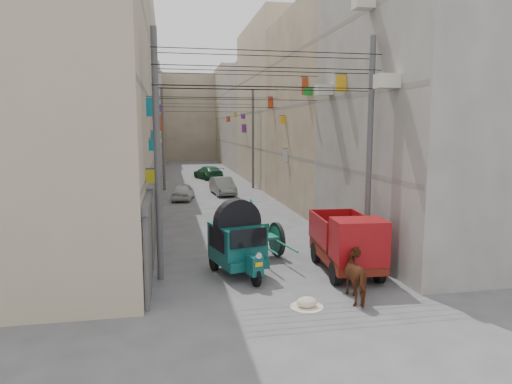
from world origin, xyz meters
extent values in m
plane|color=#4D4D4F|center=(0.00, 0.00, 0.00)|extent=(140.00, 140.00, 0.00)
cube|color=tan|center=(-8.00, 8.00, 6.50)|extent=(8.00, 10.00, 13.00)
cube|color=gray|center=(-4.12, 8.00, 3.20)|extent=(0.25, 9.80, 0.18)
cube|color=gray|center=(-4.12, 8.00, 6.20)|extent=(0.25, 9.80, 0.18)
cube|color=gray|center=(-4.12, 8.00, 9.20)|extent=(0.25, 9.80, 0.18)
cube|color=#A69D8E|center=(-8.00, 19.00, 6.00)|extent=(8.00, 12.00, 12.00)
cube|color=gray|center=(-4.12, 19.00, 3.20)|extent=(0.25, 11.76, 0.18)
cube|color=gray|center=(-4.12, 19.00, 6.20)|extent=(0.25, 11.76, 0.18)
cube|color=gray|center=(-4.12, 19.00, 9.20)|extent=(0.25, 11.76, 0.18)
cube|color=#B2A68C|center=(-8.00, 32.00, 7.00)|extent=(8.00, 14.00, 14.00)
cube|color=gray|center=(-4.12, 32.00, 3.20)|extent=(0.25, 13.72, 0.18)
cube|color=gray|center=(-4.12, 32.00, 6.20)|extent=(0.25, 13.72, 0.18)
cube|color=gray|center=(-4.12, 32.00, 9.20)|extent=(0.25, 13.72, 0.18)
cube|color=#A09C96|center=(-8.00, 46.00, 5.90)|extent=(8.00, 14.00, 11.80)
cube|color=gray|center=(-4.12, 46.00, 3.20)|extent=(0.25, 13.72, 0.18)
cube|color=gray|center=(-4.12, 46.00, 6.20)|extent=(0.25, 13.72, 0.18)
cube|color=gray|center=(-4.12, 46.00, 9.20)|extent=(0.25, 13.72, 0.18)
cube|color=tan|center=(-8.00, 59.00, 6.75)|extent=(8.00, 12.00, 13.50)
cube|color=gray|center=(-4.12, 59.00, 3.20)|extent=(0.25, 11.76, 0.18)
cube|color=gray|center=(-4.12, 59.00, 6.20)|extent=(0.25, 11.76, 0.18)
cube|color=gray|center=(-4.12, 59.00, 9.20)|extent=(0.25, 11.76, 0.18)
cube|color=#A09C96|center=(8.00, 8.00, 6.50)|extent=(8.00, 10.00, 13.00)
cube|color=gray|center=(4.12, 8.00, 3.20)|extent=(0.25, 9.80, 0.18)
cube|color=gray|center=(4.12, 8.00, 6.20)|extent=(0.25, 9.80, 0.18)
cube|color=gray|center=(4.12, 8.00, 9.20)|extent=(0.25, 9.80, 0.18)
cube|color=tan|center=(8.00, 19.00, 6.00)|extent=(8.00, 12.00, 12.00)
cube|color=gray|center=(4.12, 19.00, 3.20)|extent=(0.25, 11.76, 0.18)
cube|color=gray|center=(4.12, 19.00, 6.20)|extent=(0.25, 11.76, 0.18)
cube|color=gray|center=(4.12, 19.00, 9.20)|extent=(0.25, 11.76, 0.18)
cube|color=tan|center=(8.00, 32.00, 7.00)|extent=(8.00, 14.00, 14.00)
cube|color=gray|center=(4.12, 32.00, 3.20)|extent=(0.25, 13.72, 0.18)
cube|color=gray|center=(4.12, 32.00, 6.20)|extent=(0.25, 13.72, 0.18)
cube|color=gray|center=(4.12, 32.00, 9.20)|extent=(0.25, 13.72, 0.18)
cube|color=#A69D8E|center=(8.00, 46.00, 5.90)|extent=(8.00, 14.00, 11.80)
cube|color=gray|center=(4.12, 46.00, 3.20)|extent=(0.25, 13.72, 0.18)
cube|color=gray|center=(4.12, 46.00, 6.20)|extent=(0.25, 13.72, 0.18)
cube|color=gray|center=(4.12, 46.00, 9.20)|extent=(0.25, 13.72, 0.18)
cube|color=#B2A68C|center=(8.00, 59.00, 6.75)|extent=(8.00, 12.00, 13.50)
cube|color=gray|center=(4.12, 59.00, 3.20)|extent=(0.25, 11.76, 0.18)
cube|color=gray|center=(4.12, 59.00, 6.20)|extent=(0.25, 11.76, 0.18)
cube|color=gray|center=(4.12, 59.00, 9.20)|extent=(0.25, 11.76, 0.18)
cube|color=#B2A68C|center=(0.00, 66.00, 6.50)|extent=(22.00, 10.00, 13.00)
cube|color=#47474C|center=(-3.92, 4.80, 1.30)|extent=(0.12, 3.00, 2.60)
cube|color=#4F4F51|center=(-3.90, 4.80, 2.75)|extent=(0.18, 3.20, 0.25)
cube|color=#47474C|center=(-3.92, 8.50, 1.30)|extent=(0.12, 3.00, 2.60)
cube|color=#4F4F51|center=(-3.90, 8.50, 2.75)|extent=(0.18, 3.20, 0.25)
cube|color=#47474C|center=(-3.92, 12.20, 1.30)|extent=(0.12, 3.00, 2.60)
cube|color=#4F4F51|center=(-3.90, 12.20, 2.75)|extent=(0.18, 3.20, 0.25)
cube|color=#47474C|center=(-3.92, 16.00, 1.30)|extent=(0.12, 3.00, 2.60)
cube|color=#4F4F51|center=(-3.90, 16.00, 2.75)|extent=(0.18, 3.20, 0.25)
cube|color=#6A217B|center=(3.81, 34.28, 5.98)|extent=(0.38, 0.08, 0.41)
cube|color=gold|center=(-3.86, 41.61, 3.62)|extent=(0.27, 0.08, 0.71)
cube|color=gold|center=(-3.78, 6.43, 3.35)|extent=(0.44, 0.08, 0.42)
cube|color=#B93C18|center=(-3.77, 15.80, 5.17)|extent=(0.45, 0.08, 0.84)
cube|color=#B93C18|center=(3.79, 44.88, 5.91)|extent=(0.41, 0.08, 0.59)
cube|color=#0B6D83|center=(-3.81, 9.76, 4.24)|extent=(0.38, 0.08, 0.44)
cube|color=#6A217B|center=(3.78, 33.54, 4.85)|extent=(0.43, 0.08, 0.72)
cube|color=gold|center=(3.86, 39.62, 6.25)|extent=(0.28, 0.08, 0.44)
cube|color=#BBBBBB|center=(-3.76, 20.00, 7.85)|extent=(0.48, 0.08, 0.84)
cube|color=#BBBBBB|center=(-3.85, 38.07, 3.67)|extent=(0.31, 0.08, 0.44)
cube|color=gold|center=(3.82, 19.02, 5.41)|extent=(0.35, 0.08, 0.45)
cube|color=#B93C18|center=(3.83, 22.65, 6.65)|extent=(0.34, 0.08, 0.79)
cube|color=#0B6D83|center=(-3.86, 12.02, 4.50)|extent=(0.28, 0.08, 0.52)
cube|color=gold|center=(-3.86, 29.62, 6.26)|extent=(0.28, 0.08, 0.74)
cube|color=#BBBBBB|center=(3.87, 18.51, 3.22)|extent=(0.26, 0.08, 0.80)
cube|color=#0B6D83|center=(3.83, 9.37, 6.69)|extent=(0.34, 0.08, 0.55)
cube|color=#0B6D83|center=(-3.76, 8.55, 5.67)|extent=(0.47, 0.08, 0.67)
cube|color=#6A217B|center=(-3.80, 21.15, 6.14)|extent=(0.40, 0.08, 0.47)
cube|color=#B93C18|center=(-3.84, 21.66, 5.24)|extent=(0.32, 0.08, 0.55)
cube|color=#188725|center=(3.76, 13.74, 6.73)|extent=(0.47, 0.08, 0.35)
cube|color=#B93C18|center=(3.84, 14.58, 7.07)|extent=(0.32, 0.08, 0.89)
cube|color=gold|center=(3.78, 9.29, 6.73)|extent=(0.44, 0.08, 0.69)
cube|color=#B93C18|center=(-4.06, 6.00, 3.00)|extent=(0.10, 3.20, 0.80)
cube|color=#188725|center=(-4.06, 15.00, 3.00)|extent=(0.10, 3.20, 0.80)
cube|color=gold|center=(-4.06, 27.00, 3.00)|extent=(0.10, 3.20, 0.80)
cube|color=gold|center=(-4.06, 39.00, 3.00)|extent=(0.10, 3.20, 0.80)
cube|color=#0B6D83|center=(4.06, 6.00, 3.00)|extent=(0.10, 3.20, 0.80)
cube|color=#6A217B|center=(4.06, 15.00, 3.00)|extent=(0.10, 3.20, 0.80)
cube|color=#6A217B|center=(4.06, 27.00, 3.00)|extent=(0.10, 3.20, 0.80)
cube|color=#B93C18|center=(4.06, 39.00, 3.00)|extent=(0.10, 3.20, 0.80)
cube|color=beige|center=(3.65, 5.00, 6.40)|extent=(0.70, 0.55, 0.45)
cube|color=beige|center=(3.65, 11.00, 6.60)|extent=(0.70, 0.55, 0.45)
cube|color=beige|center=(3.65, 7.00, 9.30)|extent=(0.70, 0.55, 0.45)
cylinder|color=#4F4F51|center=(-3.60, 6.00, 4.00)|extent=(0.20, 0.20, 8.00)
cylinder|color=#4F4F51|center=(3.60, 6.00, 4.00)|extent=(0.20, 0.20, 8.00)
cylinder|color=#4F4F51|center=(-3.60, 28.00, 4.00)|extent=(0.20, 0.20, 8.00)
cylinder|color=#4F4F51|center=(3.60, 28.00, 4.00)|extent=(0.20, 0.20, 8.00)
cylinder|color=black|center=(0.00, 5.50, 6.20)|extent=(7.40, 0.02, 0.02)
cylinder|color=black|center=(0.00, 5.50, 6.80)|extent=(7.40, 0.02, 0.02)
cylinder|color=black|center=(0.00, 5.50, 7.30)|extent=(7.40, 0.02, 0.02)
cylinder|color=black|center=(0.00, 6.50, 6.20)|extent=(7.40, 0.02, 0.02)
cylinder|color=black|center=(0.00, 6.50, 6.80)|extent=(7.40, 0.02, 0.02)
cylinder|color=black|center=(0.00, 6.50, 7.30)|extent=(7.40, 0.02, 0.02)
cylinder|color=black|center=(0.00, 12.00, 6.20)|extent=(7.40, 0.02, 0.02)
cylinder|color=black|center=(0.00, 12.00, 6.80)|extent=(7.40, 0.02, 0.02)
cylinder|color=black|center=(0.00, 12.00, 7.30)|extent=(7.40, 0.02, 0.02)
cylinder|color=black|center=(0.00, 20.00, 6.20)|extent=(7.40, 0.02, 0.02)
cylinder|color=black|center=(0.00, 20.00, 6.80)|extent=(7.40, 0.02, 0.02)
cylinder|color=black|center=(0.00, 20.00, 7.30)|extent=(7.40, 0.02, 0.02)
cylinder|color=black|center=(0.00, 28.00, 6.20)|extent=(7.40, 0.02, 0.02)
cylinder|color=black|center=(0.00, 28.00, 6.80)|extent=(7.40, 0.02, 0.02)
cylinder|color=black|center=(0.00, 28.00, 7.30)|extent=(7.40, 0.02, 0.02)
cylinder|color=black|center=(-0.67, 4.68, 0.31)|extent=(0.29, 0.63, 0.62)
cylinder|color=black|center=(-1.79, 6.55, 0.31)|extent=(0.29, 0.63, 0.62)
cylinder|color=black|center=(-0.62, 6.86, 0.31)|extent=(0.29, 0.63, 0.62)
cube|color=#0C4846|center=(-1.03, 6.07, 0.53)|extent=(1.87, 2.38, 0.31)
cube|color=#0C4846|center=(-0.68, 4.74, 0.66)|extent=(0.50, 0.58, 0.61)
cylinder|color=silver|center=(-0.62, 4.49, 1.05)|extent=(0.21, 0.10, 0.20)
cube|color=orange|center=(-0.61, 4.47, 0.77)|extent=(0.24, 0.09, 0.13)
cube|color=#0C4846|center=(-1.05, 6.12, 1.16)|extent=(1.86, 2.18, 1.05)
cube|color=black|center=(-0.80, 5.19, 1.43)|extent=(1.24, 0.39, 0.61)
cube|color=black|center=(-1.75, 5.94, 1.27)|extent=(0.38, 1.29, 0.72)
cube|color=black|center=(-0.35, 6.31, 1.27)|extent=(0.38, 1.29, 0.72)
cube|color=white|center=(-0.79, 5.16, 0.61)|extent=(1.35, 0.41, 0.07)
cylinder|color=black|center=(-0.43, 7.67, 0.66)|extent=(0.39, 1.33, 1.32)
cylinder|color=#16614E|center=(-0.43, 7.67, 0.66)|extent=(0.35, 1.04, 1.03)
cylinder|color=#4F4F51|center=(-0.43, 7.67, 0.66)|extent=(0.24, 0.21, 0.17)
cylinder|color=black|center=(0.77, 7.90, 0.66)|extent=(0.39, 1.33, 1.32)
cylinder|color=#16614E|center=(0.77, 7.90, 0.66)|extent=(0.35, 1.04, 1.03)
cylinder|color=#4F4F51|center=(0.77, 7.90, 0.66)|extent=(0.24, 0.21, 0.17)
cylinder|color=#4F4F51|center=(0.17, 7.79, 0.66)|extent=(1.27, 0.31, 0.08)
cube|color=#16614E|center=(0.17, 7.79, 0.83)|extent=(1.17, 1.21, 0.09)
cube|color=#16614E|center=(0.08, 8.25, 1.04)|extent=(0.99, 0.26, 0.33)
cylinder|color=#16614E|center=(0.02, 6.56, 0.76)|extent=(0.47, 2.15, 0.07)
cylinder|color=#16614E|center=(0.76, 6.70, 0.76)|extent=(0.47, 2.15, 0.07)
cylinder|color=black|center=(1.81, 4.35, 0.37)|extent=(0.25, 0.75, 0.74)
cylinder|color=black|center=(1.99, 6.81, 0.37)|extent=(0.25, 0.75, 0.74)
cylinder|color=black|center=(3.26, 4.25, 0.37)|extent=(0.25, 0.75, 0.74)
cylinder|color=black|center=(3.44, 6.70, 0.37)|extent=(0.25, 0.75, 0.74)
cube|color=#5F180D|center=(2.62, 5.53, 0.62)|extent=(1.88, 3.80, 0.39)
cube|color=maroon|center=(2.53, 4.25, 1.40)|extent=(1.70, 1.29, 1.40)
cube|color=black|center=(2.49, 3.72, 1.51)|extent=(1.46, 0.17, 0.62)
cube|color=#5F180D|center=(2.67, 6.14, 0.92)|extent=(1.85, 2.58, 0.13)
cube|color=maroon|center=(1.85, 6.20, 1.40)|extent=(0.24, 2.46, 0.95)
cube|color=maroon|center=(3.48, 6.08, 1.40)|extent=(0.24, 2.46, 0.95)
cube|color=maroon|center=(2.75, 7.35, 1.40)|extent=(1.68, 0.19, 0.95)
cylinder|color=#16614E|center=(-0.39, 14.32, 0.62)|extent=(0.12, 1.25, 1.25)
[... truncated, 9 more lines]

